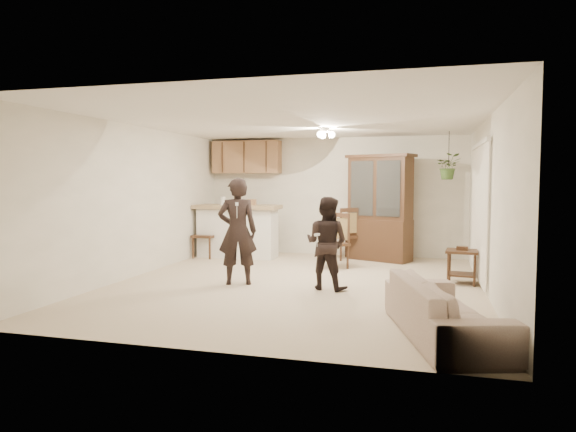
% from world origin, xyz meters
% --- Properties ---
extents(floor, '(6.50, 6.50, 0.00)m').
position_xyz_m(floor, '(0.00, 0.00, 0.00)').
color(floor, '#C0AA91').
rests_on(floor, ground).
extents(ceiling, '(5.50, 6.50, 0.02)m').
position_xyz_m(ceiling, '(0.00, 0.00, 2.50)').
color(ceiling, white).
rests_on(ceiling, wall_back).
extents(wall_back, '(5.50, 0.02, 2.50)m').
position_xyz_m(wall_back, '(0.00, 3.25, 1.25)').
color(wall_back, beige).
rests_on(wall_back, ground).
extents(wall_front, '(5.50, 0.02, 2.50)m').
position_xyz_m(wall_front, '(0.00, -3.25, 1.25)').
color(wall_front, beige).
rests_on(wall_front, ground).
extents(wall_left, '(0.02, 6.50, 2.50)m').
position_xyz_m(wall_left, '(-2.75, 0.00, 1.25)').
color(wall_left, beige).
rests_on(wall_left, ground).
extents(wall_right, '(0.02, 6.50, 2.50)m').
position_xyz_m(wall_right, '(2.75, 0.00, 1.25)').
color(wall_right, beige).
rests_on(wall_right, ground).
extents(breakfast_bar, '(1.60, 0.55, 1.00)m').
position_xyz_m(breakfast_bar, '(-1.85, 2.35, 0.50)').
color(breakfast_bar, white).
rests_on(breakfast_bar, floor).
extents(bar_top, '(1.75, 0.70, 0.08)m').
position_xyz_m(bar_top, '(-1.85, 2.35, 1.05)').
color(bar_top, tan).
rests_on(bar_top, breakfast_bar).
extents(upper_cabinets, '(1.50, 0.34, 0.70)m').
position_xyz_m(upper_cabinets, '(-1.90, 3.07, 2.10)').
color(upper_cabinets, brown).
rests_on(upper_cabinets, wall_back).
extents(vertical_blinds, '(0.06, 2.30, 2.10)m').
position_xyz_m(vertical_blinds, '(2.71, 0.90, 1.10)').
color(vertical_blinds, silver).
rests_on(vertical_blinds, wall_right).
extents(ceiling_fixture, '(0.36, 0.36, 0.20)m').
position_xyz_m(ceiling_fixture, '(0.20, 1.20, 2.40)').
color(ceiling_fixture, '#FFE9BF').
rests_on(ceiling_fixture, ceiling).
extents(hanging_plant, '(0.43, 0.37, 0.48)m').
position_xyz_m(hanging_plant, '(2.30, 2.40, 1.85)').
color(hanging_plant, '#2F4F1F').
rests_on(hanging_plant, ceiling).
extents(plant_cord, '(0.01, 0.01, 0.65)m').
position_xyz_m(plant_cord, '(2.30, 2.40, 2.17)').
color(plant_cord, black).
rests_on(plant_cord, ceiling).
extents(sofa, '(1.23, 2.00, 0.73)m').
position_xyz_m(sofa, '(2.10, -2.22, 0.37)').
color(sofa, beige).
rests_on(sofa, floor).
extents(adult, '(0.76, 0.63, 1.80)m').
position_xyz_m(adult, '(-0.87, -0.25, 0.90)').
color(adult, black).
rests_on(adult, floor).
extents(child, '(0.76, 0.66, 1.35)m').
position_xyz_m(child, '(0.51, -0.24, 0.68)').
color(child, black).
rests_on(child, floor).
extents(china_hutch, '(1.43, 0.98, 2.10)m').
position_xyz_m(china_hutch, '(1.03, 2.73, 1.04)').
color(china_hutch, '#321B12').
rests_on(china_hutch, floor).
extents(side_table, '(0.52, 0.52, 0.58)m').
position_xyz_m(side_table, '(2.46, 0.71, 0.27)').
color(side_table, '#321B12').
rests_on(side_table, floor).
extents(chair_bar, '(0.46, 0.46, 1.02)m').
position_xyz_m(chair_bar, '(-2.48, 2.13, 0.29)').
color(chair_bar, '#321B12').
rests_on(chair_bar, floor).
extents(chair_hutch_left, '(0.62, 0.62, 1.00)m').
position_xyz_m(chair_hutch_left, '(0.30, 1.54, 0.28)').
color(chair_hutch_left, '#321B12').
rests_on(chair_hutch_left, floor).
extents(chair_hutch_right, '(0.66, 0.66, 1.05)m').
position_xyz_m(chair_hutch_right, '(0.31, 2.68, 0.30)').
color(chair_hutch_right, '#321B12').
rests_on(chair_hutch_right, floor).
extents(controller_adult, '(0.09, 0.15, 0.04)m').
position_xyz_m(controller_adult, '(-0.74, -0.61, 1.25)').
color(controller_adult, white).
rests_on(controller_adult, adult).
extents(controller_child, '(0.06, 0.12, 0.04)m').
position_xyz_m(controller_child, '(0.44, -0.55, 0.83)').
color(controller_child, white).
rests_on(controller_child, child).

